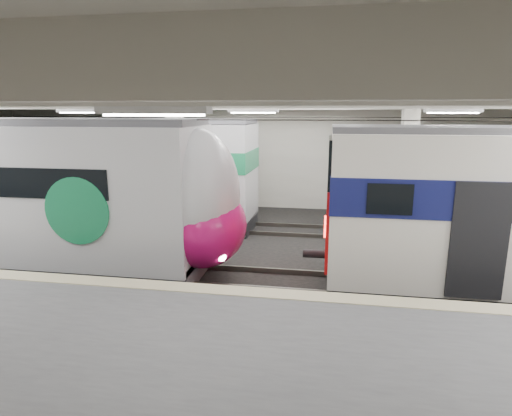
# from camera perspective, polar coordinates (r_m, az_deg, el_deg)

# --- Properties ---
(station_hall) EXTENTS (36.00, 24.00, 5.75)m
(station_hall) POSITION_cam_1_polar(r_m,az_deg,el_deg) (10.43, -3.88, 3.43)
(station_hall) COLOR black
(station_hall) RESTS_ON ground
(modern_emu) EXTENTS (14.80, 3.05, 4.73)m
(modern_emu) POSITION_cam_1_polar(r_m,az_deg,el_deg) (15.05, -27.60, 1.33)
(modern_emu) COLOR silver
(modern_emu) RESTS_ON ground
(far_train) EXTENTS (14.54, 3.14, 4.61)m
(far_train) POSITION_cam_1_polar(r_m,az_deg,el_deg) (20.24, -21.13, 4.69)
(far_train) COLOR silver
(far_train) RESTS_ON ground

